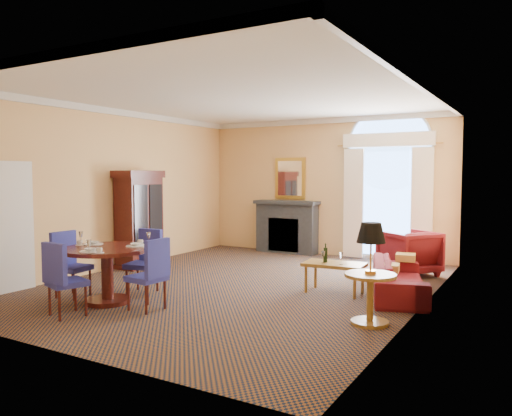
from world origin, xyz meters
The scene contains 12 objects.
ground centered at (0.00, 0.00, 0.00)m, with size 7.50×7.50×0.00m, color #101D33.
room_envelope centered at (-0.03, 0.67, 2.51)m, with size 6.04×7.52×3.45m.
armoire centered at (-2.72, 0.40, 0.95)m, with size 0.57×1.01×1.98m.
dining_table centered at (-1.09, -2.02, 0.61)m, with size 1.32×1.32×1.03m.
dining_chair_north centered at (-1.07, -1.20, 0.58)m, with size 0.55×0.55×1.02m.
dining_chair_south centered at (-1.04, -2.87, 0.58)m, with size 0.57×0.57×1.02m.
dining_chair_east centered at (-0.23, -2.01, 0.58)m, with size 0.49×0.49×1.02m.
dining_chair_west centered at (-1.92, -2.03, 0.58)m, with size 0.50×0.50×1.02m.
sofa centered at (2.55, 0.56, 0.29)m, with size 1.95×0.76×0.57m, color maroon.
armchair centered at (2.30, 2.32, 0.42)m, with size 0.90×0.93×0.85m, color maroon.
coffee_table centered at (1.59, 0.24, 0.45)m, with size 1.00×0.61×0.80m.
side_table centered at (2.60, -1.09, 0.80)m, with size 0.65×0.65×1.28m.
Camera 1 is at (4.47, -7.23, 1.92)m, focal length 35.00 mm.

